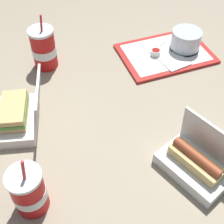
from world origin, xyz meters
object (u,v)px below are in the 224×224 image
object	(u,v)px
plastic_fork	(158,47)
clamshell_hotdog_front	(196,163)
soda_cup_front	(29,191)
soda_cup_right	(44,49)
ketchup_cup	(156,52)
clamshell_sandwich_corner	(18,115)
food_tray	(165,54)
cake_container	(186,40)

from	to	relation	value
plastic_fork	clamshell_hotdog_front	size ratio (longest dim) A/B	0.47
clamshell_hotdog_front	soda_cup_front	size ratio (longest dim) A/B	1.11
clamshell_hotdog_front	soda_cup_right	world-z (taller)	soda_cup_right
plastic_fork	soda_cup_front	bearing A→B (deg)	-171.38
plastic_fork	clamshell_hotdog_front	bearing A→B (deg)	-136.71
ketchup_cup	clamshell_sandwich_corner	bearing A→B (deg)	-169.87
ketchup_cup	clamshell_sandwich_corner	size ratio (longest dim) A/B	0.16
soda_cup_right	plastic_fork	bearing A→B (deg)	-14.16
plastic_fork	clamshell_sandwich_corner	world-z (taller)	clamshell_sandwich_corner
food_tray	plastic_fork	size ratio (longest dim) A/B	3.61
soda_cup_front	soda_cup_right	bearing A→B (deg)	68.00
cake_container	soda_cup_right	size ratio (longest dim) A/B	0.55
clamshell_sandwich_corner	ketchup_cup	bearing A→B (deg)	10.13
cake_container	soda_cup_right	xyz separation A→B (m)	(-0.55, 0.17, 0.03)
plastic_fork	food_tray	bearing A→B (deg)	-98.85
ketchup_cup	plastic_fork	bearing A→B (deg)	48.35
food_tray	plastic_fork	world-z (taller)	plastic_fork
food_tray	clamshell_hotdog_front	size ratio (longest dim) A/B	1.71
soda_cup_front	ketchup_cup	bearing A→B (deg)	32.22
plastic_fork	cake_container	bearing A→B (deg)	-53.56
cake_container	ketchup_cup	bearing A→B (deg)	173.88
clamshell_sandwich_corner	soda_cup_front	size ratio (longest dim) A/B	1.20
plastic_fork	clamshell_sandwich_corner	distance (m)	0.65
clamshell_sandwich_corner	clamshell_hotdog_front	bearing A→B (deg)	-45.12
cake_container	ketchup_cup	distance (m)	0.14
clamshell_hotdog_front	ketchup_cup	bearing A→B (deg)	69.81
food_tray	soda_cup_right	size ratio (longest dim) A/B	1.77
food_tray	cake_container	size ratio (longest dim) A/B	3.19
ketchup_cup	soda_cup_right	world-z (taller)	soda_cup_right
clamshell_sandwich_corner	soda_cup_right	xyz separation A→B (m)	(0.18, 0.26, 0.04)
plastic_fork	soda_cup_front	world-z (taller)	soda_cup_front
plastic_fork	soda_cup_right	xyz separation A→B (m)	(-0.45, 0.11, 0.07)
food_tray	plastic_fork	bearing A→B (deg)	105.80
food_tray	ketchup_cup	distance (m)	0.05
food_tray	clamshell_sandwich_corner	xyz separation A→B (m)	(-0.65, -0.10, 0.04)
cake_container	soda_cup_front	size ratio (longest dim) A/B	0.59
clamshell_hotdog_front	clamshell_sandwich_corner	size ratio (longest dim) A/B	0.93
cake_container	ketchup_cup	world-z (taller)	cake_container
ketchup_cup	clamshell_hotdog_front	xyz separation A→B (m)	(-0.19, -0.52, 0.01)
clamshell_sandwich_corner	soda_cup_right	distance (m)	0.32
cake_container	soda_cup_front	xyz separation A→B (m)	(-0.78, -0.39, 0.02)
cake_container	soda_cup_right	world-z (taller)	soda_cup_right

